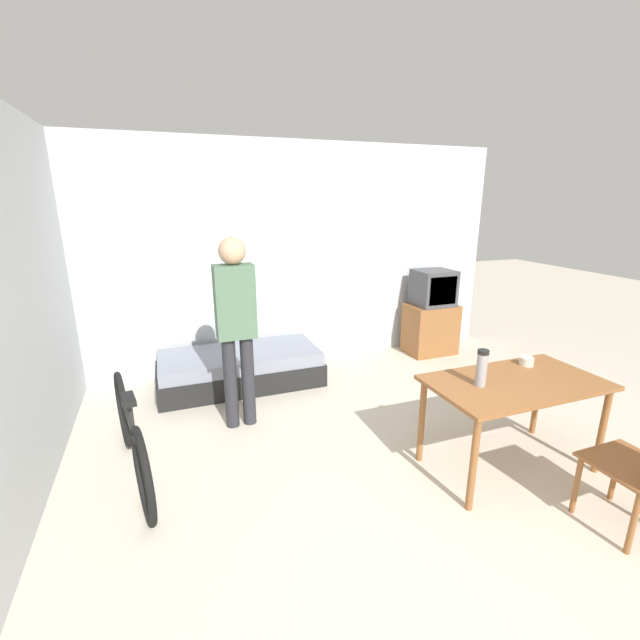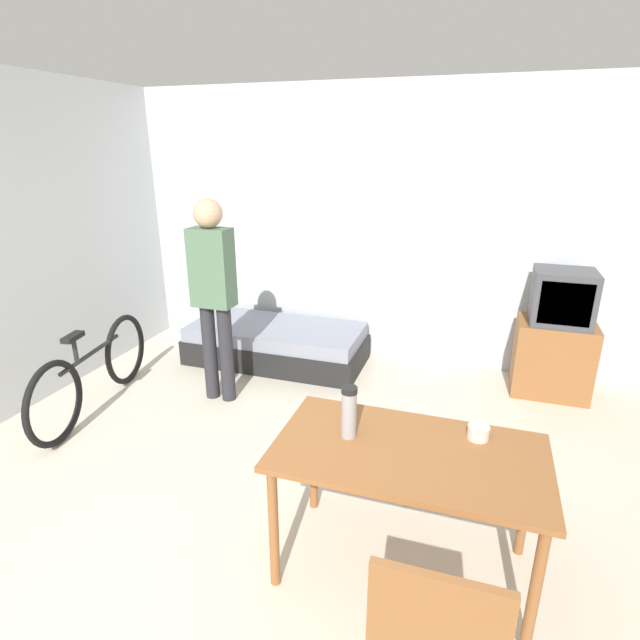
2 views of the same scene
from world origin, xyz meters
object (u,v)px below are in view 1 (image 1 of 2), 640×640
object	(u,v)px
daybed	(240,368)
bicycle	(132,437)
thermos_flask	(482,366)
mate_bowl	(527,361)
tv	(431,315)
dining_table	(515,391)
person_standing	(236,320)

from	to	relation	value
daybed	bicycle	distance (m)	1.76
thermos_flask	mate_bowl	size ratio (longest dim) A/B	2.53
daybed	tv	world-z (taller)	tv
tv	bicycle	world-z (taller)	tv
daybed	dining_table	distance (m)	2.87
bicycle	thermos_flask	distance (m)	2.64
tv	mate_bowl	xyz separation A→B (m)	(-0.61, -2.19, 0.24)
daybed	bicycle	size ratio (longest dim) A/B	1.07
dining_table	thermos_flask	size ratio (longest dim) A/B	4.77
dining_table	person_standing	size ratio (longest dim) A/B	0.76
bicycle	tv	bearing A→B (deg)	22.53
tv	thermos_flask	distance (m)	2.71
daybed	person_standing	world-z (taller)	person_standing
person_standing	thermos_flask	size ratio (longest dim) A/B	6.30
bicycle	thermos_flask	xyz separation A→B (m)	(2.43, -0.86, 0.55)
tv	thermos_flask	size ratio (longest dim) A/B	4.12
dining_table	mate_bowl	xyz separation A→B (m)	(0.31, 0.21, 0.12)
tv	dining_table	world-z (taller)	tv
tv	thermos_flask	bearing A→B (deg)	-117.52
person_standing	mate_bowl	distance (m)	2.47
daybed	tv	bearing A→B (deg)	2.89
daybed	mate_bowl	distance (m)	2.93
daybed	person_standing	distance (m)	1.23
tv	mate_bowl	bearing A→B (deg)	-105.59
dining_table	tv	bearing A→B (deg)	68.97
mate_bowl	daybed	bearing A→B (deg)	134.10
tv	person_standing	size ratio (longest dim) A/B	0.65
bicycle	person_standing	xyz separation A→B (m)	(0.90, 0.50, 0.69)
bicycle	daybed	bearing A→B (deg)	52.67
person_standing	thermos_flask	world-z (taller)	person_standing
bicycle	person_standing	bearing A→B (deg)	28.94
bicycle	mate_bowl	size ratio (longest dim) A/B	15.33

